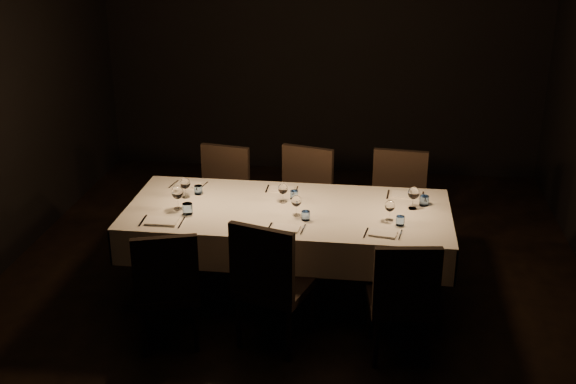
# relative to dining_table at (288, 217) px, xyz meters

# --- Properties ---
(room) EXTENTS (5.01, 6.01, 3.01)m
(room) POSITION_rel_dining_table_xyz_m (0.00, 0.00, 0.81)
(room) COLOR black
(room) RESTS_ON ground
(dining_table) EXTENTS (2.52, 1.12, 0.76)m
(dining_table) POSITION_rel_dining_table_xyz_m (0.00, 0.00, 0.00)
(dining_table) COLOR black
(dining_table) RESTS_ON ground
(chair_near_left) EXTENTS (0.56, 0.56, 0.92)m
(chair_near_left) POSITION_rel_dining_table_xyz_m (-0.74, -0.85, -0.18)
(chair_near_left) COLOR black
(chair_near_left) RESTS_ON ground
(place_setting_near_left) EXTENTS (0.35, 0.41, 0.19)m
(place_setting_near_left) POSITION_rel_dining_table_xyz_m (-0.84, -0.22, 0.15)
(place_setting_near_left) COLOR white
(place_setting_near_left) RESTS_ON dining_table
(chair_near_center) EXTENTS (0.59, 0.59, 0.99)m
(chair_near_center) POSITION_rel_dining_table_xyz_m (-0.03, -0.75, -0.14)
(chair_near_center) COLOR black
(chair_near_center) RESTS_ON ground
(place_setting_near_center) EXTENTS (0.30, 0.39, 0.16)m
(place_setting_near_center) POSITION_rel_dining_table_xyz_m (0.08, -0.22, 0.14)
(place_setting_near_center) COLOR white
(place_setting_near_center) RESTS_ON dining_table
(chair_near_right) EXTENTS (0.50, 0.50, 0.92)m
(chair_near_right) POSITION_rel_dining_table_xyz_m (0.89, -0.80, -0.18)
(chair_near_right) COLOR black
(chair_near_right) RESTS_ON ground
(place_setting_near_right) EXTENTS (0.30, 0.39, 0.16)m
(place_setting_near_right) POSITION_rel_dining_table_xyz_m (0.79, -0.22, 0.14)
(place_setting_near_right) COLOR white
(place_setting_near_right) RESTS_ON dining_table
(chair_far_left) EXTENTS (0.53, 0.53, 0.95)m
(chair_far_left) POSITION_rel_dining_table_xyz_m (-0.71, 0.80, -0.16)
(chair_far_left) COLOR black
(chair_far_left) RESTS_ON ground
(place_setting_far_left) EXTENTS (0.32, 0.39, 0.17)m
(place_setting_far_left) POSITION_rel_dining_table_xyz_m (-0.84, 0.22, 0.14)
(place_setting_far_left) COLOR white
(place_setting_far_left) RESTS_ON dining_table
(chair_far_center) EXTENTS (0.58, 0.58, 0.98)m
(chair_far_center) POSITION_rel_dining_table_xyz_m (0.03, 0.75, -0.15)
(chair_far_center) COLOR black
(chair_far_center) RESTS_ON ground
(place_setting_far_center) EXTENTS (0.29, 0.39, 0.16)m
(place_setting_far_center) POSITION_rel_dining_table_xyz_m (-0.05, 0.22, 0.14)
(place_setting_far_center) COLOR white
(place_setting_far_center) RESTS_ON dining_table
(chair_far_right) EXTENTS (0.51, 0.51, 0.98)m
(chair_far_right) POSITION_rel_dining_table_xyz_m (0.87, 0.76, -0.15)
(chair_far_right) COLOR black
(chair_far_right) RESTS_ON ground
(place_setting_far_right) EXTENTS (0.33, 0.41, 0.18)m
(place_setting_far_right) POSITION_rel_dining_table_xyz_m (0.97, 0.22, 0.15)
(place_setting_far_right) COLOR white
(place_setting_far_right) RESTS_ON dining_table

